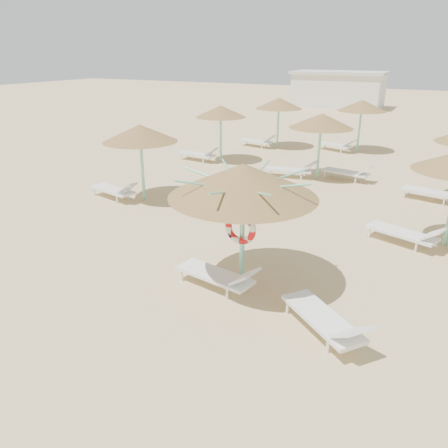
% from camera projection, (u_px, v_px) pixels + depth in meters
% --- Properties ---
extents(ground, '(120.00, 120.00, 0.00)m').
position_uv_depth(ground, '(223.00, 288.00, 9.89)').
color(ground, tan).
rests_on(ground, ground).
extents(main_palapa, '(3.18, 3.18, 2.85)m').
position_uv_depth(main_palapa, '(243.00, 181.00, 9.08)').
color(main_palapa, '#7CD7B6').
rests_on(main_palapa, ground).
extents(lounger_main_a, '(2.07, 0.94, 0.72)m').
position_uv_depth(lounger_main_a, '(219.00, 275.00, 9.72)').
color(lounger_main_a, white).
rests_on(lounger_main_a, ground).
extents(lounger_main_b, '(1.99, 1.77, 0.75)m').
position_uv_depth(lounger_main_b, '(326.00, 320.00, 8.08)').
color(lounger_main_b, white).
rests_on(lounger_main_b, ground).
extents(palapa_field, '(20.63, 14.31, 2.70)m').
position_uv_depth(palapa_field, '(366.00, 125.00, 17.07)').
color(palapa_field, '#7CD7B6').
rests_on(palapa_field, ground).
extents(service_hut, '(8.40, 4.40, 3.25)m').
position_uv_depth(service_hut, '(338.00, 89.00, 40.75)').
color(service_hut, silver).
rests_on(service_hut, ground).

